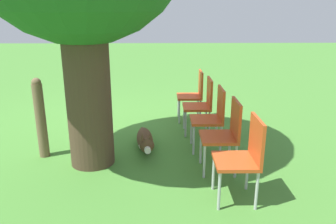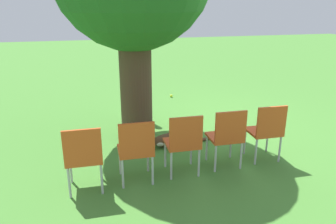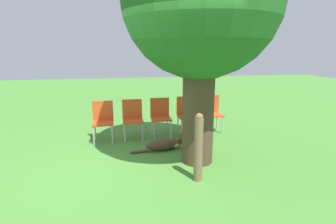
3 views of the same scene
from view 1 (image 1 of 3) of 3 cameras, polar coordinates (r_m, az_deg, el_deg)
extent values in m
plane|color=#478433|center=(5.37, -11.68, -3.31)|extent=(30.00, 30.00, 0.00)
cylinder|color=#4C3828|center=(4.01, -13.81, 4.75)|extent=(0.54, 0.54, 2.04)
ellipsoid|color=#513823|center=(4.66, -4.07, -4.72)|extent=(0.31, 0.75, 0.23)
ellipsoid|color=silver|center=(4.47, -3.89, -5.82)|extent=(0.22, 0.28, 0.14)
sphere|color=#513823|center=(4.24, -3.71, -5.80)|extent=(0.21, 0.21, 0.19)
cylinder|color=silver|center=(4.14, -3.59, -6.58)|extent=(0.09, 0.10, 0.08)
cone|color=#513823|center=(4.20, -3.02, -4.32)|extent=(0.06, 0.06, 0.09)
cone|color=#513823|center=(4.19, -4.46, -4.39)|extent=(0.06, 0.06, 0.09)
cylinder|color=#513823|center=(5.15, -4.43, -3.56)|extent=(0.09, 0.33, 0.06)
cylinder|color=brown|center=(4.53, -21.26, -1.48)|extent=(0.13, 0.13, 0.98)
sphere|color=brown|center=(4.40, -21.97, 4.80)|extent=(0.12, 0.12, 0.12)
cube|color=#D14C1E|center=(5.71, 3.72, 2.70)|extent=(0.42, 0.44, 0.04)
cube|color=#D14C1E|center=(5.67, 5.72, 4.97)|extent=(0.04, 0.44, 0.43)
cylinder|color=#B7B7BC|center=(5.57, 1.97, 0.01)|extent=(0.03, 0.03, 0.41)
cylinder|color=#B7B7BC|center=(5.94, 1.81, 1.10)|extent=(0.03, 0.03, 0.41)
cylinder|color=#B7B7BC|center=(5.60, 5.65, 0.02)|extent=(0.03, 0.03, 0.41)
cylinder|color=#B7B7BC|center=(5.96, 5.26, 1.10)|extent=(0.03, 0.03, 0.41)
cube|color=#D14C1E|center=(5.10, 5.00, 0.89)|extent=(0.42, 0.44, 0.04)
cube|color=#D14C1E|center=(5.06, 7.26, 3.43)|extent=(0.04, 0.44, 0.43)
cylinder|color=#B7B7BC|center=(4.97, 3.07, -2.17)|extent=(0.03, 0.03, 0.41)
cylinder|color=#B7B7BC|center=(5.33, 2.82, -0.82)|extent=(0.03, 0.03, 0.41)
cylinder|color=#B7B7BC|center=(5.01, 7.19, -2.14)|extent=(0.03, 0.03, 0.41)
cylinder|color=#B7B7BC|center=(5.36, 6.66, -0.80)|extent=(0.03, 0.03, 0.41)
cube|color=#D14C1E|center=(4.50, 6.62, -1.40)|extent=(0.42, 0.44, 0.04)
cube|color=#D14C1E|center=(4.46, 9.20, 1.45)|extent=(0.04, 0.44, 0.43)
cylinder|color=#B7B7BC|center=(4.38, 4.48, -4.95)|extent=(0.03, 0.03, 0.41)
cylinder|color=#B7B7BC|center=(4.73, 4.08, -3.21)|extent=(0.03, 0.03, 0.41)
cylinder|color=#B7B7BC|center=(4.42, 9.15, -4.88)|extent=(0.03, 0.03, 0.41)
cylinder|color=#B7B7BC|center=(4.77, 8.40, -3.17)|extent=(0.03, 0.03, 0.41)
cube|color=#D14C1E|center=(3.91, 8.75, -4.39)|extent=(0.42, 0.44, 0.04)
cube|color=#D14C1E|center=(3.87, 11.74, -1.13)|extent=(0.04, 0.44, 0.43)
cylinder|color=#B7B7BC|center=(3.80, 6.35, -8.58)|extent=(0.03, 0.03, 0.41)
cylinder|color=#B7B7BC|center=(4.15, 5.73, -6.30)|extent=(0.03, 0.03, 0.41)
cylinder|color=#B7B7BC|center=(3.86, 11.71, -8.42)|extent=(0.03, 0.03, 0.41)
cylinder|color=#B7B7BC|center=(4.20, 10.64, -6.20)|extent=(0.03, 0.03, 0.41)
cube|color=#D14C1E|center=(3.35, 11.64, -8.39)|extent=(0.42, 0.44, 0.04)
cube|color=#D14C1E|center=(3.30, 15.18, -4.61)|extent=(0.04, 0.44, 0.43)
cylinder|color=#B7B7BC|center=(3.25, 8.91, -13.45)|extent=(0.03, 0.03, 0.41)
cylinder|color=#B7B7BC|center=(3.58, 7.93, -10.36)|extent=(0.03, 0.03, 0.41)
cylinder|color=#B7B7BC|center=(3.33, 15.20, -13.11)|extent=(0.03, 0.03, 0.41)
cylinder|color=#B7B7BC|center=(3.65, 13.61, -10.14)|extent=(0.03, 0.03, 0.41)
camera|label=2|loc=(5.47, 56.60, 14.08)|focal=35.00mm
camera|label=3|loc=(7.26, -46.99, 12.67)|focal=28.00mm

